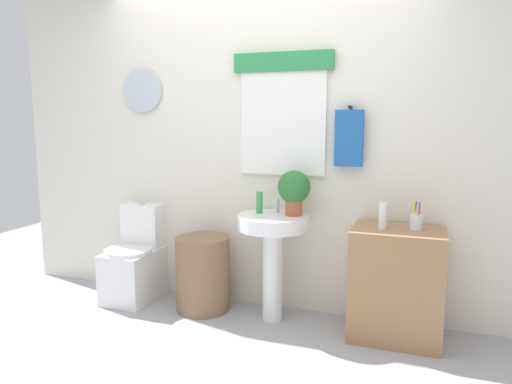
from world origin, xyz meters
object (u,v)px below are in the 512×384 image
Objects in this scene: soap_bottle at (259,202)px; toothbrush_cup at (416,222)px; toilet at (136,263)px; laundry_hamper at (203,273)px; potted_plant at (294,189)px; pedestal_sink at (273,241)px; lotion_bottle at (383,216)px; wooden_cabinet at (396,284)px.

toothbrush_cup is at bearing -1.57° from soap_bottle.
laundry_hamper is at bearing -3.12° from toilet.
potted_plant reaches higher than toothbrush_cup.
laundry_hamper is 1.64m from toothbrush_cup.
potted_plant reaches higher than pedestal_sink.
toilet reaches higher than pedestal_sink.
lotion_bottle is at bearing -8.95° from potted_plant.
laundry_hamper is at bearing -173.69° from soap_bottle.
toothbrush_cup is (0.99, 0.02, 0.22)m from pedestal_sink.
potted_plant is at bearing 1.08° from toilet.
toothbrush_cup is (0.85, -0.04, -0.17)m from potted_plant.
lotion_bottle is (0.63, -0.10, -0.13)m from potted_plant.
pedestal_sink is 4.40× the size of lotion_bottle.
soap_bottle is at bearing 178.43° from toothbrush_cup.
potted_plant is (-0.74, 0.06, 0.60)m from wooden_cabinet.
potted_plant is (0.26, 0.01, 0.11)m from soap_bottle.
laundry_hamper is 1.78× the size of potted_plant.
wooden_cabinet is at bearing -4.63° from potted_plant.
wooden_cabinet is 4.12× the size of toothbrush_cup.
toilet reaches higher than wooden_cabinet.
laundry_hamper is 0.73× the size of pedestal_sink.
wooden_cabinet is at bearing -0.95° from toilet.
pedestal_sink is at bearing 180.00° from wooden_cabinet.
toilet is 4.94× the size of soap_bottle.
pedestal_sink is (1.21, -0.03, 0.30)m from toilet.
toilet is 4.29× the size of toothbrush_cup.
soap_bottle is at bearing 177.14° from wooden_cabinet.
toothbrush_cup is at bearing 1.15° from pedestal_sink.
lotion_bottle reaches higher than pedestal_sink.
wooden_cabinet reaches higher than laundry_hamper.
lotion_bottle is (-0.11, -0.04, 0.47)m from wooden_cabinet.
toilet is 1.00× the size of pedestal_sink.
pedestal_sink is (0.57, 0.00, 0.31)m from laundry_hamper.
toilet is 4.42× the size of lotion_bottle.
toothbrush_cup is at bearing -0.39° from toilet.
lotion_bottle is 0.22m from toothbrush_cup.
pedestal_sink is 0.82m from lotion_bottle.
potted_plant is at bearing 4.82° from laundry_hamper.
soap_bottle is 0.49× the size of potted_plant.
wooden_cabinet is 0.45m from toothbrush_cup.
pedestal_sink is at bearing 177.05° from lotion_bottle.
laundry_hamper is at bearing 180.00° from wooden_cabinet.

